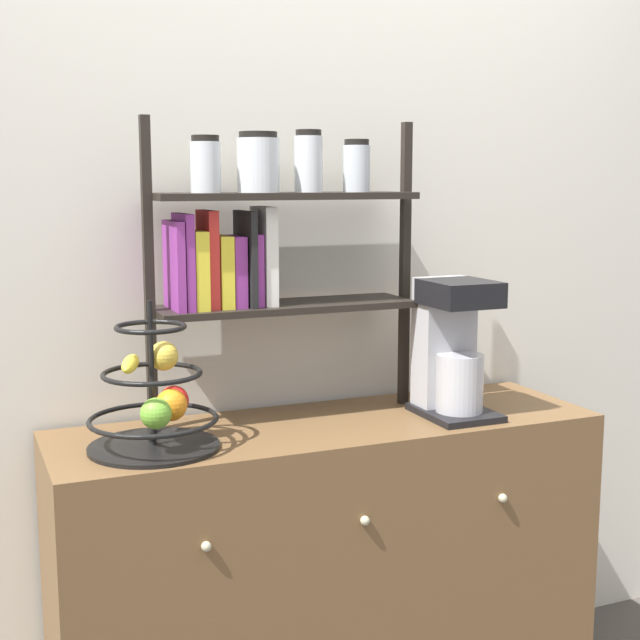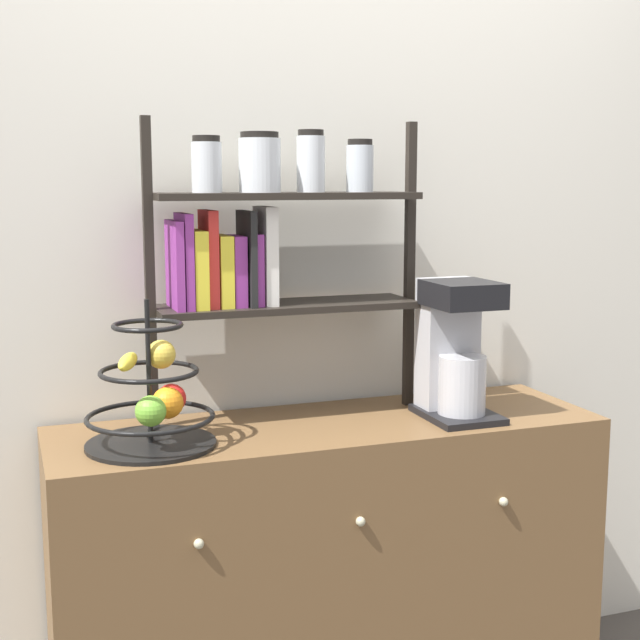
% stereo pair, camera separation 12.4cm
% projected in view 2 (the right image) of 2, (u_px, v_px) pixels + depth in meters
% --- Properties ---
extents(wall_back, '(7.00, 0.05, 2.60)m').
position_uv_depth(wall_back, '(296.00, 246.00, 2.52)').
color(wall_back, silver).
rests_on(wall_back, ground_plane).
extents(sideboard, '(1.45, 0.46, 0.85)m').
position_uv_depth(sideboard, '(328.00, 576.00, 2.41)').
color(sideboard, brown).
rests_on(sideboard, ground_plane).
extents(coffee_maker, '(0.18, 0.23, 0.37)m').
position_uv_depth(coffee_maker, '(455.00, 348.00, 2.39)').
color(coffee_maker, black).
rests_on(coffee_maker, sideboard).
extents(fruit_stand, '(0.31, 0.31, 0.36)m').
position_uv_depth(fruit_stand, '(153.00, 400.00, 2.12)').
color(fruit_stand, black).
rests_on(fruit_stand, sideboard).
extents(shelf_hutch, '(0.74, 0.20, 0.79)m').
position_uv_depth(shelf_hutch, '(257.00, 236.00, 2.32)').
color(shelf_hutch, black).
rests_on(shelf_hutch, sideboard).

